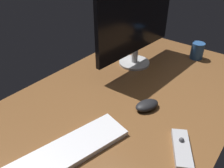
% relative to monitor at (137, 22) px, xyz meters
% --- Properties ---
extents(desk, '(1.40, 0.84, 0.02)m').
position_rel_monitor_xyz_m(desk, '(-0.27, -0.15, -0.24)').
color(desk, brown).
rests_on(desk, ground).
extents(monitor, '(0.56, 0.17, 0.43)m').
position_rel_monitor_xyz_m(monitor, '(0.00, 0.00, 0.00)').
color(monitor, silver).
rests_on(monitor, desk).
extents(keyboard, '(0.47, 0.23, 0.02)m').
position_rel_monitor_xyz_m(keyboard, '(-0.67, -0.17, -0.23)').
color(keyboard, white).
rests_on(keyboard, desk).
extents(computer_mouse, '(0.12, 0.10, 0.03)m').
position_rel_monitor_xyz_m(computer_mouse, '(-0.29, -0.26, -0.22)').
color(computer_mouse, black).
rests_on(computer_mouse, desk).
extents(media_remote, '(0.17, 0.13, 0.03)m').
position_rel_monitor_xyz_m(media_remote, '(-0.41, -0.47, -0.23)').
color(media_remote, '#B7B7BC').
rests_on(media_remote, desk).
extents(coffee_mug, '(0.07, 0.07, 0.09)m').
position_rel_monitor_xyz_m(coffee_mug, '(0.28, -0.24, -0.19)').
color(coffee_mug, '#28518C').
rests_on(coffee_mug, desk).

